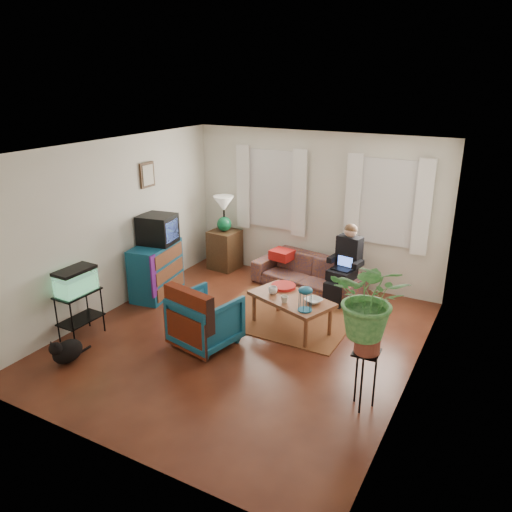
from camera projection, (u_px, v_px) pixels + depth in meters
The scene contains 31 objects.
floor at pixel (242, 339), 6.93m from camera, with size 4.50×5.00×0.01m, color #4F2B14.
ceiling at pixel (240, 150), 6.04m from camera, with size 4.50×5.00×0.01m, color white.
wall_back at pixel (314, 208), 8.55m from camera, with size 4.50×0.01×2.60m, color silver.
wall_front at pixel (100, 333), 4.42m from camera, with size 4.50×0.01×2.60m, color silver.
wall_left at pixel (112, 227), 7.49m from camera, with size 0.01×5.00×2.60m, color silver.
wall_right at pixel (418, 283), 5.47m from camera, with size 0.01×5.00×2.60m, color silver.
window_left at pixel (272, 189), 8.80m from camera, with size 1.08×0.04×1.38m, color white.
window_right at pixel (388, 203), 7.88m from camera, with size 1.08×0.04×1.38m, color white.
curtains_left at pixel (270, 190), 8.74m from camera, with size 1.36×0.06×1.50m, color white.
curtains_right at pixel (387, 204), 7.82m from camera, with size 1.36×0.06×1.50m, color white.
picture_frame at pixel (148, 175), 7.95m from camera, with size 0.04×0.32×0.40m, color #3D2616.
area_rug at pixel (286, 315), 7.59m from camera, with size 2.00×1.60×0.01m, color maroon.
sofa at pixel (309, 268), 8.44m from camera, with size 1.91×0.75×0.75m, color brown.
seated_person at pixel (346, 266), 7.98m from camera, with size 0.48×0.59×1.14m, color black, non-canonical shape.
side_table at pixel (225, 250), 9.36m from camera, with size 0.50×0.50×0.73m, color #3F2717.
table_lamp at pixel (224, 215), 9.13m from camera, with size 0.38×0.38×0.67m, color white, non-canonical shape.
dresser at pixel (156, 270), 8.18m from camera, with size 0.49×0.98×0.88m, color #12606F.
crt_tv at pixel (158, 229), 8.03m from camera, with size 0.54×0.49×0.47m, color black.
aquarium_stand at pixel (80, 315), 6.88m from camera, with size 0.34×0.60×0.67m, color black.
aquarium at pixel (76, 281), 6.70m from camera, with size 0.30×0.55×0.35m, color #7FD899.
black_cat at pixel (67, 349), 6.31m from camera, with size 0.28×0.43×0.37m, color black.
armchair at pixel (206, 317), 6.68m from camera, with size 0.77×0.72×0.79m, color #105463.
serape_throw at pixel (188, 314), 6.40m from camera, with size 0.79×0.18×0.65m, color #9E0A0A.
coffee_table at pixel (291, 313), 7.14m from camera, with size 1.18×0.65×0.49m, color brown.
cup_a at pixel (273, 290), 7.16m from camera, with size 0.13×0.13×0.11m, color white.
cup_b at pixel (284, 299), 6.88m from camera, with size 0.11×0.11×0.10m, color beige.
bowl at pixel (314, 301), 6.88m from camera, with size 0.23×0.23×0.06m, color white.
snack_tray at pixel (283, 286), 7.37m from camera, with size 0.37×0.37×0.04m, color #B21414.
birdcage at pixel (305, 299), 6.61m from camera, with size 0.19×0.19×0.34m, color #115B6B, non-canonical shape.
plant_stand at pixel (364, 380), 5.40m from camera, with size 0.29×0.29×0.69m, color black.
potted_plant at pixel (370, 311), 5.11m from camera, with size 0.79×0.68×0.88m, color #599947.
Camera 1 is at (3.09, -5.28, 3.45)m, focal length 35.00 mm.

